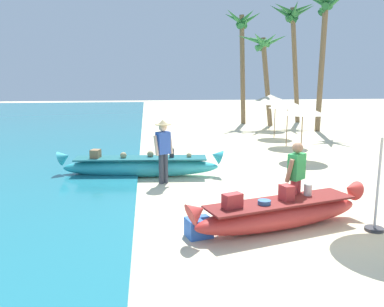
{
  "coord_description": "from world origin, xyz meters",
  "views": [
    {
      "loc": [
        -2.35,
        -8.05,
        2.95
      ],
      "look_at": [
        -1.18,
        2.42,
        0.9
      ],
      "focal_mm": 37.89,
      "sensor_mm": 36.0,
      "label": 1
    }
  ],
  "objects_px": {
    "patio_umbrella_large": "(384,120)",
    "cooler_box": "(199,227)",
    "palm_tree_leaning_seaward": "(242,36)",
    "person_tourist_customer": "(296,176)",
    "boat_red_foreground": "(280,213)",
    "boat_cyan_midground": "(141,166)",
    "palm_tree_mid_cluster": "(264,51)",
    "palm_tree_far_behind": "(325,20)",
    "person_vendor_hatted": "(163,147)",
    "palm_tree_tall_inland": "(293,25)"
  },
  "relations": [
    {
      "from": "palm_tree_far_behind",
      "to": "boat_red_foreground",
      "type": "bearing_deg",
      "value": -116.32
    },
    {
      "from": "person_vendor_hatted",
      "to": "palm_tree_tall_inland",
      "type": "distance_m",
      "value": 16.86
    },
    {
      "from": "patio_umbrella_large",
      "to": "cooler_box",
      "type": "relative_size",
      "value": 5.18
    },
    {
      "from": "boat_red_foreground",
      "to": "palm_tree_far_behind",
      "type": "bearing_deg",
      "value": 63.68
    },
    {
      "from": "palm_tree_far_behind",
      "to": "person_tourist_customer",
      "type": "bearing_deg",
      "value": -115.46
    },
    {
      "from": "palm_tree_mid_cluster",
      "to": "palm_tree_leaning_seaward",
      "type": "bearing_deg",
      "value": 130.4
    },
    {
      "from": "boat_red_foreground",
      "to": "person_tourist_customer",
      "type": "distance_m",
      "value": 0.89
    },
    {
      "from": "boat_cyan_midground",
      "to": "palm_tree_far_behind",
      "type": "height_order",
      "value": "palm_tree_far_behind"
    },
    {
      "from": "person_vendor_hatted",
      "to": "patio_umbrella_large",
      "type": "bearing_deg",
      "value": -45.38
    },
    {
      "from": "palm_tree_mid_cluster",
      "to": "palm_tree_tall_inland",
      "type": "bearing_deg",
      "value": 33.15
    },
    {
      "from": "palm_tree_far_behind",
      "to": "patio_umbrella_large",
      "type": "bearing_deg",
      "value": -109.4
    },
    {
      "from": "palm_tree_tall_inland",
      "to": "boat_cyan_midground",
      "type": "bearing_deg",
      "value": -125.13
    },
    {
      "from": "person_vendor_hatted",
      "to": "palm_tree_tall_inland",
      "type": "relative_size",
      "value": 0.24
    },
    {
      "from": "person_vendor_hatted",
      "to": "palm_tree_mid_cluster",
      "type": "distance_m",
      "value": 14.21
    },
    {
      "from": "patio_umbrella_large",
      "to": "palm_tree_mid_cluster",
      "type": "xyz_separation_m",
      "value": [
        2.39,
        16.25,
        2.18
      ]
    },
    {
      "from": "boat_cyan_midground",
      "to": "patio_umbrella_large",
      "type": "height_order",
      "value": "patio_umbrella_large"
    },
    {
      "from": "boat_red_foreground",
      "to": "cooler_box",
      "type": "distance_m",
      "value": 1.64
    },
    {
      "from": "person_vendor_hatted",
      "to": "palm_tree_leaning_seaward",
      "type": "height_order",
      "value": "palm_tree_leaning_seaward"
    },
    {
      "from": "palm_tree_tall_inland",
      "to": "palm_tree_leaning_seaward",
      "type": "bearing_deg",
      "value": -175.5
    },
    {
      "from": "palm_tree_leaning_seaward",
      "to": "palm_tree_mid_cluster",
      "type": "height_order",
      "value": "palm_tree_leaning_seaward"
    },
    {
      "from": "palm_tree_far_behind",
      "to": "cooler_box",
      "type": "xyz_separation_m",
      "value": [
        -8.19,
        -13.51,
        -5.48
      ]
    },
    {
      "from": "person_vendor_hatted",
      "to": "palm_tree_mid_cluster",
      "type": "bearing_deg",
      "value": 62.96
    },
    {
      "from": "patio_umbrella_large",
      "to": "palm_tree_far_behind",
      "type": "bearing_deg",
      "value": 70.6
    },
    {
      "from": "boat_red_foreground",
      "to": "palm_tree_mid_cluster",
      "type": "height_order",
      "value": "palm_tree_mid_cluster"
    },
    {
      "from": "person_tourist_customer",
      "to": "cooler_box",
      "type": "distance_m",
      "value": 2.32
    },
    {
      "from": "palm_tree_leaning_seaward",
      "to": "palm_tree_far_behind",
      "type": "distance_m",
      "value": 5.14
    },
    {
      "from": "boat_red_foreground",
      "to": "boat_cyan_midground",
      "type": "relative_size",
      "value": 0.8
    },
    {
      "from": "palm_tree_leaning_seaward",
      "to": "patio_umbrella_large",
      "type": "bearing_deg",
      "value": -94.57
    },
    {
      "from": "boat_red_foreground",
      "to": "palm_tree_far_behind",
      "type": "height_order",
      "value": "palm_tree_far_behind"
    },
    {
      "from": "person_tourist_customer",
      "to": "cooler_box",
      "type": "bearing_deg",
      "value": -161.52
    },
    {
      "from": "boat_cyan_midground",
      "to": "palm_tree_tall_inland",
      "type": "height_order",
      "value": "palm_tree_tall_inland"
    },
    {
      "from": "palm_tree_leaning_seaward",
      "to": "person_tourist_customer",
      "type": "bearing_deg",
      "value": -99.23
    },
    {
      "from": "palm_tree_tall_inland",
      "to": "cooler_box",
      "type": "bearing_deg",
      "value": -114.4
    },
    {
      "from": "cooler_box",
      "to": "person_tourist_customer",
      "type": "bearing_deg",
      "value": 2.93
    },
    {
      "from": "boat_red_foreground",
      "to": "person_vendor_hatted",
      "type": "height_order",
      "value": "person_vendor_hatted"
    },
    {
      "from": "palm_tree_mid_cluster",
      "to": "patio_umbrella_large",
      "type": "bearing_deg",
      "value": -98.38
    },
    {
      "from": "person_vendor_hatted",
      "to": "palm_tree_leaning_seaward",
      "type": "xyz_separation_m",
      "value": [
        5.28,
        13.49,
        4.21
      ]
    },
    {
      "from": "boat_cyan_midground",
      "to": "person_tourist_customer",
      "type": "distance_m",
      "value": 5.14
    },
    {
      "from": "person_vendor_hatted",
      "to": "palm_tree_mid_cluster",
      "type": "xyz_separation_m",
      "value": [
        6.28,
        12.31,
        3.3
      ]
    },
    {
      "from": "person_tourist_customer",
      "to": "patio_umbrella_large",
      "type": "relative_size",
      "value": 0.69
    },
    {
      "from": "patio_umbrella_large",
      "to": "palm_tree_leaning_seaward",
      "type": "bearing_deg",
      "value": 85.43
    },
    {
      "from": "boat_red_foreground",
      "to": "palm_tree_mid_cluster",
      "type": "xyz_separation_m",
      "value": [
        4.18,
        15.94,
        4.0
      ]
    },
    {
      "from": "palm_tree_tall_inland",
      "to": "person_vendor_hatted",
      "type": "bearing_deg",
      "value": -121.65
    },
    {
      "from": "palm_tree_far_behind",
      "to": "palm_tree_leaning_seaward",
      "type": "bearing_deg",
      "value": 131.44
    },
    {
      "from": "person_vendor_hatted",
      "to": "palm_tree_tall_inland",
      "type": "bearing_deg",
      "value": 58.35
    },
    {
      "from": "boat_red_foreground",
      "to": "patio_umbrella_large",
      "type": "relative_size",
      "value": 1.67
    },
    {
      "from": "patio_umbrella_large",
      "to": "palm_tree_tall_inland",
      "type": "bearing_deg",
      "value": 75.47
    },
    {
      "from": "palm_tree_tall_inland",
      "to": "boat_red_foreground",
      "type": "bearing_deg",
      "value": -110.13
    },
    {
      "from": "person_tourist_customer",
      "to": "palm_tree_tall_inland",
      "type": "height_order",
      "value": "palm_tree_tall_inland"
    },
    {
      "from": "palm_tree_mid_cluster",
      "to": "palm_tree_far_behind",
      "type": "distance_m",
      "value": 3.82
    }
  ]
}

